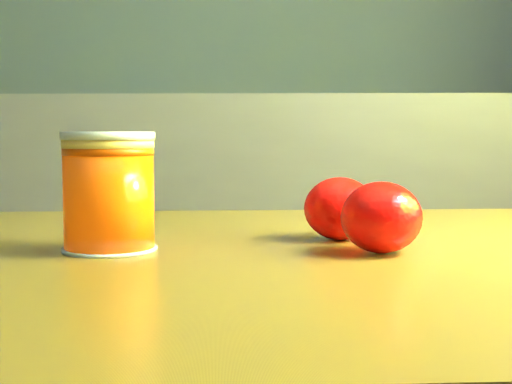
{
  "coord_description": "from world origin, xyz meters",
  "views": [
    {
      "loc": [
        0.82,
        -0.52,
        0.81
      ],
      "look_at": [
        0.81,
        0.1,
        0.76
      ],
      "focal_mm": 50.0,
      "sensor_mm": 36.0,
      "label": 1
    }
  ],
  "objects": [
    {
      "name": "orange_front",
      "position": [
        0.91,
        0.08,
        0.74
      ],
      "size": [
        0.09,
        0.09,
        0.06
      ],
      "primitive_type": "ellipsoid",
      "rotation": [
        0.0,
        0.0,
        0.36
      ],
      "color": "#FF0F05",
      "rests_on": "table"
    },
    {
      "name": "table",
      "position": [
        0.89,
        0.09,
        0.61
      ],
      "size": [
        0.99,
        0.74,
        0.7
      ],
      "rotation": [
        0.0,
        0.0,
        0.08
      ],
      "color": "brown",
      "rests_on": "ground"
    },
    {
      "name": "orange_back",
      "position": [
        0.89,
        0.16,
        0.73
      ],
      "size": [
        0.08,
        0.08,
        0.06
      ],
      "primitive_type": "ellipsoid",
      "rotation": [
        0.0,
        0.0,
        -0.2
      ],
      "color": "#FF0F05",
      "rests_on": "table"
    },
    {
      "name": "juice_glass",
      "position": [
        0.68,
        0.09,
        0.76
      ],
      "size": [
        0.08,
        0.08,
        0.1
      ],
      "rotation": [
        0.0,
        0.0,
        -0.31
      ],
      "color": "#FC4F05",
      "rests_on": "table"
    }
  ]
}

